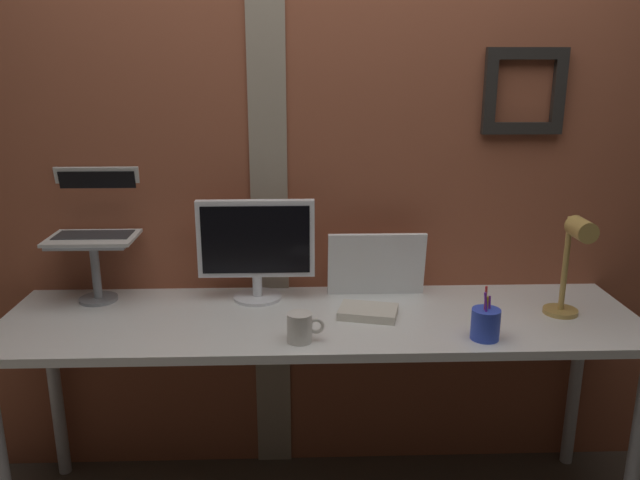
# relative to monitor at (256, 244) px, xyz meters

# --- Properties ---
(brick_wall_back) EXTENTS (3.49, 0.16, 2.66)m
(brick_wall_back) POSITION_rel_monitor_xyz_m (0.27, 0.18, 0.34)
(brick_wall_back) COLOR brown
(brick_wall_back) RESTS_ON ground_plane
(desk) EXTENTS (2.23, 0.60, 0.78)m
(desk) POSITION_rel_monitor_xyz_m (0.23, -0.18, -0.29)
(desk) COLOR white
(desk) RESTS_ON ground_plane
(monitor) EXTENTS (0.43, 0.18, 0.38)m
(monitor) POSITION_rel_monitor_xyz_m (0.00, 0.00, 0.00)
(monitor) COLOR white
(monitor) RESTS_ON desk
(laptop_stand) EXTENTS (0.28, 0.22, 0.24)m
(laptop_stand) POSITION_rel_monitor_xyz_m (-0.59, 0.00, -0.06)
(laptop_stand) COLOR gray
(laptop_stand) RESTS_ON desk
(laptop) EXTENTS (0.31, 0.27, 0.25)m
(laptop) POSITION_rel_monitor_xyz_m (-0.59, 0.07, 0.09)
(laptop) COLOR silver
(laptop) RESTS_ON laptop_stand
(whiteboard_panel) EXTENTS (0.37, 0.06, 0.25)m
(whiteboard_panel) POSITION_rel_monitor_xyz_m (0.45, 0.02, -0.09)
(whiteboard_panel) COLOR white
(whiteboard_panel) RESTS_ON desk
(desk_lamp) EXTENTS (0.12, 0.20, 0.37)m
(desk_lamp) POSITION_rel_monitor_xyz_m (1.08, -0.23, 0.01)
(desk_lamp) COLOR tan
(desk_lamp) RESTS_ON desk
(pen_cup) EXTENTS (0.09, 0.09, 0.18)m
(pen_cup) POSITION_rel_monitor_xyz_m (0.75, -0.38, -0.16)
(pen_cup) COLOR blue
(pen_cup) RESTS_ON desk
(coffee_mug) EXTENTS (0.12, 0.08, 0.10)m
(coffee_mug) POSITION_rel_monitor_xyz_m (0.16, -0.38, -0.17)
(coffee_mug) COLOR silver
(coffee_mug) RESTS_ON desk
(paper_clutter_stack) EXTENTS (0.23, 0.18, 0.03)m
(paper_clutter_stack) POSITION_rel_monitor_xyz_m (0.40, -0.18, -0.20)
(paper_clutter_stack) COLOR silver
(paper_clutter_stack) RESTS_ON desk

